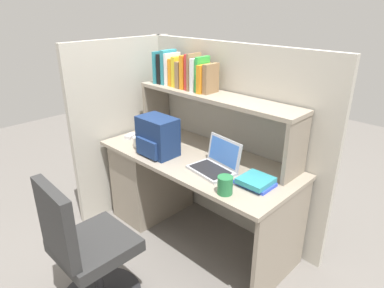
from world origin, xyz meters
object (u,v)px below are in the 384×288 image
(laptop, at_px, (216,163))
(paper_cup, at_px, (138,142))
(computer_mouse, at_px, (131,136))
(office_chair, at_px, (87,257))
(snack_canister, at_px, (225,185))
(backpack, at_px, (157,137))

(laptop, xyz_separation_m, paper_cup, (-0.73, -0.12, -0.01))
(computer_mouse, distance_m, office_chair, 1.17)
(paper_cup, xyz_separation_m, office_chair, (0.51, -0.80, -0.38))
(laptop, distance_m, computer_mouse, 0.94)
(computer_mouse, relative_size, paper_cup, 1.26)
(laptop, relative_size, office_chair, 0.37)
(snack_canister, bearing_deg, office_chair, -123.27)
(paper_cup, bearing_deg, computer_mouse, 160.33)
(laptop, distance_m, backpack, 0.52)
(backpack, xyz_separation_m, snack_canister, (0.75, -0.09, -0.09))
(paper_cup, xyz_separation_m, snack_canister, (0.98, -0.08, 0.02))
(paper_cup, height_order, office_chair, office_chair)
(office_chair, bearing_deg, snack_canister, -120.32)
(snack_canister, distance_m, office_chair, 0.94)
(computer_mouse, bearing_deg, snack_canister, -24.05)
(snack_canister, height_order, office_chair, office_chair)
(backpack, bearing_deg, snack_canister, -7.10)
(backpack, xyz_separation_m, computer_mouse, (-0.43, 0.06, -0.13))
(computer_mouse, height_order, office_chair, office_chair)
(laptop, xyz_separation_m, office_chair, (-0.23, -0.92, -0.39))
(backpack, height_order, office_chair, backpack)
(snack_canister, bearing_deg, computer_mouse, 172.73)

